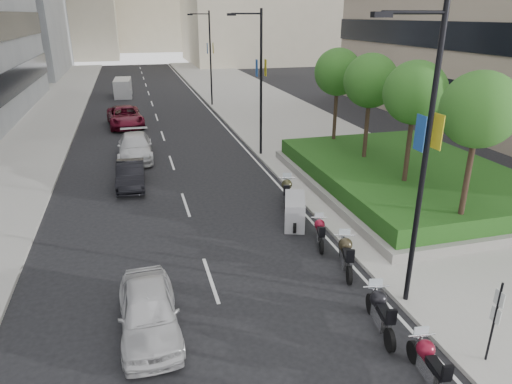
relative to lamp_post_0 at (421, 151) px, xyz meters
name	(u,v)px	position (x,y,z in m)	size (l,w,h in m)	color
ground	(289,347)	(-4.14, -1.00, -5.07)	(160.00, 160.00, 0.00)	black
sidewalk_right	(274,115)	(4.86, 29.00, -4.99)	(10.00, 100.00, 0.15)	#9E9B93
sidewalk_left	(26,129)	(-16.14, 29.00, -4.99)	(8.00, 100.00, 0.15)	#9E9B93
lane_edge	(217,119)	(-0.44, 29.00, -5.06)	(0.12, 100.00, 0.01)	silver
lane_centre	(158,122)	(-5.64, 29.00, -5.06)	(0.12, 100.00, 0.01)	silver
planter	(406,183)	(5.86, 9.00, -4.72)	(10.00, 14.00, 0.40)	gray
hedge	(407,172)	(5.86, 9.00, -4.12)	(9.40, 13.40, 0.80)	#1B4413
tree_0	(479,110)	(4.36, 3.00, 0.36)	(2.80, 2.80, 6.30)	#332319
tree_1	(415,93)	(4.36, 7.00, 0.36)	(2.80, 2.80, 6.30)	#332319
tree_2	(371,81)	(4.36, 11.00, 0.36)	(2.80, 2.80, 6.30)	#332319
tree_3	(338,72)	(4.36, 15.00, 0.36)	(2.80, 2.80, 6.30)	#332319
lamp_post_0	(421,151)	(0.00, 0.00, 0.00)	(2.34, 0.45, 9.00)	black
lamp_post_1	(259,77)	(0.00, 17.00, 0.00)	(2.34, 0.45, 9.00)	black
lamp_post_2	(209,54)	(0.00, 35.00, 0.00)	(2.34, 0.45, 9.00)	black
parking_sign	(495,318)	(0.66, -3.00, -3.61)	(0.06, 0.32, 2.50)	black
motorcycle_1	(429,364)	(-1.24, -3.15, -4.49)	(0.73, 2.17, 1.08)	black
motorcycle_2	(380,312)	(-1.35, -0.97, -4.45)	(0.78, 2.30, 1.15)	black
motorcycle_3	(346,255)	(-0.83, 2.35, -4.44)	(0.95, 2.28, 1.16)	black
motorcycle_4	(320,232)	(-0.95, 4.46, -4.53)	(0.81, 1.95, 1.00)	black
motorcycle_5	(295,211)	(-1.30, 6.47, -4.43)	(1.48, 2.24, 1.26)	black
motorcycle_6	(287,192)	(-0.89, 8.74, -4.42)	(1.06, 2.32, 1.20)	black
car_a	(149,311)	(-7.83, 0.70, -4.36)	(1.67, 4.15, 1.41)	#B9B8BB
car_b	(131,175)	(-8.12, 13.29, -4.39)	(1.42, 4.08, 1.34)	black
car_c	(135,147)	(-7.76, 18.53, -4.30)	(2.13, 5.25, 1.52)	silver
car_d	(125,117)	(-8.32, 28.10, -4.26)	(2.67, 5.80, 1.61)	#5A0A1C
delivery_van	(123,89)	(-8.46, 43.21, -4.16)	(2.00, 4.70, 1.94)	silver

